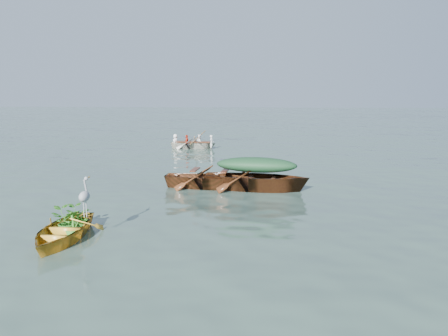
# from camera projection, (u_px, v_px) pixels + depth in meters

# --- Properties ---
(ground) EXTENTS (140.00, 140.00, 0.00)m
(ground) POSITION_uv_depth(u_px,v_px,m) (204.00, 207.00, 12.87)
(ground) COLOR #395146
(ground) RESTS_ON ground
(yellow_dinghy) EXTENTS (1.40, 3.19, 0.86)m
(yellow_dinghy) POSITION_uv_depth(u_px,v_px,m) (63.00, 241.00, 10.01)
(yellow_dinghy) COLOR orange
(yellow_dinghy) RESTS_ON ground
(green_tarp_boat) EXTENTS (5.17, 2.15, 1.21)m
(green_tarp_boat) POSITION_uv_depth(u_px,v_px,m) (256.00, 190.00, 15.01)
(green_tarp_boat) COLOR #4E2C12
(green_tarp_boat) RESTS_ON ground
(open_wooden_boat) EXTENTS (4.58, 1.86, 1.04)m
(open_wooden_boat) POSITION_uv_depth(u_px,v_px,m) (210.00, 188.00, 15.32)
(open_wooden_boat) COLOR brown
(open_wooden_boat) RESTS_ON ground
(rowed_boat) EXTENTS (3.71, 1.29, 0.84)m
(rowed_boat) POSITION_uv_depth(u_px,v_px,m) (193.00, 149.00, 25.40)
(rowed_boat) COLOR beige
(rowed_boat) RESTS_ON ground
(green_tarp_cover) EXTENTS (2.84, 1.18, 0.52)m
(green_tarp_cover) POSITION_uv_depth(u_px,v_px,m) (256.00, 165.00, 14.86)
(green_tarp_cover) COLOR #183B20
(green_tarp_cover) RESTS_ON green_tarp_boat
(thwart_benches) EXTENTS (2.30, 1.07, 0.04)m
(thwart_benches) POSITION_uv_depth(u_px,v_px,m) (210.00, 173.00, 15.22)
(thwart_benches) COLOR #421B0F
(thwart_benches) RESTS_ON open_wooden_boat
(heron) EXTENTS (0.28, 0.40, 0.92)m
(heron) POSITION_uv_depth(u_px,v_px,m) (85.00, 203.00, 9.87)
(heron) COLOR #9C9FA5
(heron) RESTS_ON yellow_dinghy
(dinghy_weeds) EXTENTS (0.71, 0.91, 0.60)m
(dinghy_weeds) POSITION_uv_depth(u_px,v_px,m) (72.00, 204.00, 10.42)
(dinghy_weeds) COLOR #2F671A
(dinghy_weeds) RESTS_ON yellow_dinghy
(rowers) EXTENTS (2.61, 1.12, 0.76)m
(rowers) POSITION_uv_depth(u_px,v_px,m) (193.00, 135.00, 25.26)
(rowers) COLOR silver
(rowers) RESTS_ON rowed_boat
(oars) EXTENTS (0.74, 2.63, 0.06)m
(oars) POSITION_uv_depth(u_px,v_px,m) (193.00, 141.00, 25.32)
(oars) COLOR olive
(oars) RESTS_ON rowed_boat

